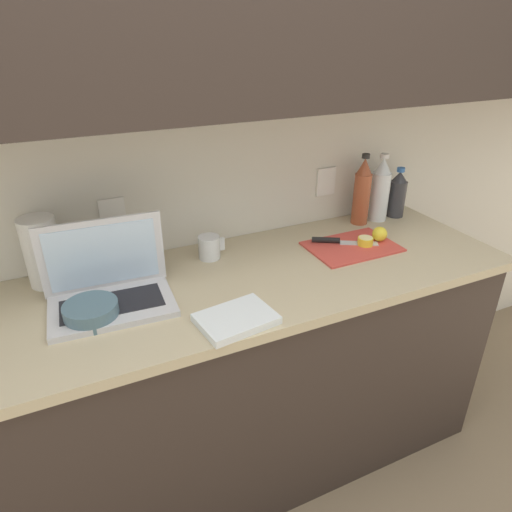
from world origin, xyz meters
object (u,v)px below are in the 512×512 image
(lemon_whole_beside, at_px, (380,234))
(bottle_oil_tall, at_px, (380,190))
(laptop, at_px, (109,285))
(bowl_white, at_px, (91,312))
(lemon_half_cut, at_px, (365,241))
(paper_towel_roll, at_px, (42,252))
(bottle_water_clear, at_px, (397,194))
(bottle_green_soda, at_px, (362,192))
(cutting_board, at_px, (352,247))
(measuring_cup, at_px, (209,247))
(knife, at_px, (333,241))

(lemon_whole_beside, height_order, bottle_oil_tall, bottle_oil_tall)
(laptop, height_order, bowl_white, laptop)
(laptop, xyz_separation_m, bottle_oil_tall, (1.20, 0.19, 0.08))
(lemon_half_cut, distance_m, paper_towel_roll, 1.17)
(lemon_whole_beside, relative_size, bowl_white, 0.37)
(bowl_white, bearing_deg, laptop, 51.31)
(bottle_oil_tall, height_order, bottle_water_clear, bottle_oil_tall)
(lemon_whole_beside, bearing_deg, bowl_white, -176.17)
(bottle_oil_tall, bearing_deg, bottle_green_soda, 180.00)
(bottle_green_soda, bearing_deg, bottle_water_clear, 0.00)
(cutting_board, bearing_deg, bowl_white, -175.26)
(lemon_whole_beside, xyz_separation_m, bottle_oil_tall, (0.15, 0.20, 0.10))
(bottle_water_clear, height_order, measuring_cup, bottle_water_clear)
(lemon_whole_beside, relative_size, paper_towel_roll, 0.25)
(lemon_half_cut, distance_m, bottle_water_clear, 0.39)
(lemon_half_cut, xyz_separation_m, bowl_white, (-1.04, -0.07, 0.00))
(bowl_white, bearing_deg, lemon_half_cut, 3.73)
(laptop, height_order, paper_towel_roll, laptop)
(bottle_oil_tall, bearing_deg, lemon_half_cut, -136.94)
(cutting_board, bearing_deg, lemon_half_cut, -15.62)
(bottle_green_soda, bearing_deg, measuring_cup, -176.77)
(bottle_oil_tall, relative_size, bottle_water_clear, 1.32)
(knife, height_order, bowl_white, bowl_white)
(bottle_green_soda, xyz_separation_m, bottle_water_clear, (0.20, 0.00, -0.04))
(bottle_oil_tall, distance_m, bowl_white, 1.30)
(lemon_half_cut, height_order, bowl_white, bowl_white)
(cutting_board, xyz_separation_m, bottle_green_soda, (0.18, 0.19, 0.14))
(bottle_green_soda, distance_m, bowl_white, 1.20)
(laptop, relative_size, paper_towel_roll, 1.65)
(lemon_whole_beside, height_order, bowl_white, lemon_whole_beside)
(lemon_whole_beside, bearing_deg, cutting_board, 176.54)
(bowl_white, bearing_deg, bottle_oil_tall, 12.34)
(bottle_oil_tall, bearing_deg, paper_towel_roll, 179.36)
(cutting_board, xyz_separation_m, lemon_half_cut, (0.05, -0.01, 0.02))
(cutting_board, bearing_deg, knife, 133.48)
(lemon_whole_beside, xyz_separation_m, bowl_white, (-1.12, -0.07, -0.01))
(lemon_half_cut, bearing_deg, paper_towel_roll, 168.92)
(cutting_board, distance_m, paper_towel_roll, 1.12)
(cutting_board, relative_size, lemon_half_cut, 5.69)
(knife, relative_size, paper_towel_roll, 1.02)
(lemon_half_cut, xyz_separation_m, bottle_oil_tall, (0.22, 0.21, 0.11))
(lemon_half_cut, relative_size, bottle_oil_tall, 0.20)
(knife, distance_m, bottle_water_clear, 0.46)
(cutting_board, relative_size, knife, 1.43)
(measuring_cup, xyz_separation_m, paper_towel_roll, (-0.56, 0.06, 0.07))
(knife, height_order, lemon_half_cut, lemon_half_cut)
(cutting_board, height_order, measuring_cup, measuring_cup)
(knife, relative_size, bottle_water_clear, 1.07)
(lemon_half_cut, xyz_separation_m, measuring_cup, (-0.59, 0.17, 0.02))
(bottle_oil_tall, bearing_deg, laptop, -170.85)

